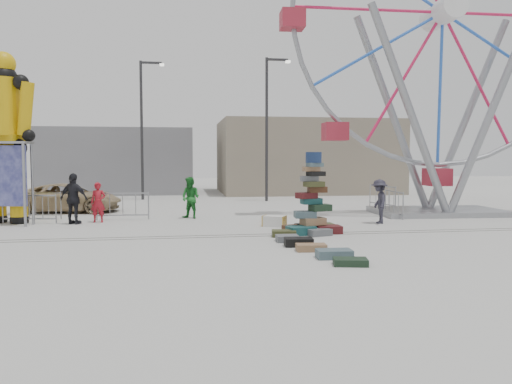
{
  "coord_description": "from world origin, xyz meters",
  "views": [
    {
      "loc": [
        -1.83,
        -14.69,
        2.48
      ],
      "look_at": [
        0.75,
        2.19,
        1.28
      ],
      "focal_mm": 35.0,
      "sensor_mm": 36.0,
      "label": 1
    }
  ],
  "objects": [
    {
      "name": "barricade_wheel_front",
      "position": [
        6.96,
        4.85,
        0.55
      ],
      "size": [
        0.22,
        2.0,
        1.1
      ],
      "primitive_type": null,
      "rotation": [
        0.0,
        0.0,
        1.51
      ],
      "color": "gray",
      "rests_on": "ground"
    },
    {
      "name": "barricade_dummy_a",
      "position": [
        -7.41,
        4.89,
        0.55
      ],
      "size": [
        1.99,
        0.41,
        1.1
      ],
      "primitive_type": null,
      "rotation": [
        0.0,
        0.0,
        -0.16
      ],
      "color": "gray",
      "rests_on": "ground"
    },
    {
      "name": "row_case_1",
      "position": [
        1.28,
        -0.48,
        0.09
      ],
      "size": [
        0.67,
        0.59,
        0.19
      ],
      "primitive_type": "cube",
      "rotation": [
        0.0,
        0.0,
        -0.04
      ],
      "color": "slate",
      "rests_on": "ground"
    },
    {
      "name": "row_case_5",
      "position": [
        2.01,
        -3.87,
        0.08
      ],
      "size": [
        0.85,
        0.62,
        0.16
      ],
      "primitive_type": "cube",
      "rotation": [
        0.0,
        0.0,
        -0.21
      ],
      "color": "#1C3320",
      "rests_on": "ground"
    },
    {
      "name": "ground",
      "position": [
        0.0,
        0.0,
        0.0
      ],
      "size": [
        90.0,
        90.0,
        0.0
      ],
      "primitive_type": "plane",
      "color": "#9E9E99",
      "rests_on": "ground"
    },
    {
      "name": "pedestrian_green",
      "position": [
        -1.42,
        5.53,
        0.84
      ],
      "size": [
        1.03,
        1.0,
        1.68
      ],
      "primitive_type": "imported",
      "rotation": [
        0.0,
        0.0,
        -0.64
      ],
      "color": "#1B6F25",
      "rests_on": "ground"
    },
    {
      "name": "building_right",
      "position": [
        7.0,
        20.0,
        2.5
      ],
      "size": [
        12.0,
        8.0,
        5.0
      ],
      "primitive_type": "cube",
      "color": "gray",
      "rests_on": "ground"
    },
    {
      "name": "track_line_far",
      "position": [
        0.0,
        1.0,
        0.0
      ],
      "size": [
        40.0,
        0.04,
        0.01
      ],
      "primitive_type": "cube",
      "color": "#47443F",
      "rests_on": "ground"
    },
    {
      "name": "parked_suv",
      "position": [
        -6.85,
        8.72,
        0.65
      ],
      "size": [
        4.77,
        2.41,
        1.29
      ],
      "primitive_type": "imported",
      "rotation": [
        0.0,
        0.0,
        1.51
      ],
      "color": "tan",
      "rests_on": "ground"
    },
    {
      "name": "pedestrian_grey",
      "position": [
        5.53,
        2.95,
        0.83
      ],
      "size": [
        0.79,
        1.16,
        1.65
      ],
      "primitive_type": "imported",
      "rotation": [
        0.0,
        0.0,
        -1.75
      ],
      "color": "#252430",
      "rests_on": "ground"
    },
    {
      "name": "track_line_near",
      "position": [
        0.0,
        0.6,
        0.0
      ],
      "size": [
        40.0,
        0.04,
        0.01
      ],
      "primitive_type": "cube",
      "color": "#47443F",
      "rests_on": "ground"
    },
    {
      "name": "barricade_wheel_back",
      "position": [
        8.0,
        8.53,
        0.55
      ],
      "size": [
        0.6,
        1.96,
        1.1
      ],
      "primitive_type": null,
      "rotation": [
        0.0,
        0.0,
        -1.32
      ],
      "color": "gray",
      "rests_on": "ground"
    },
    {
      "name": "row_case_2",
      "position": [
        1.42,
        -1.29,
        0.12
      ],
      "size": [
        0.83,
        0.56,
        0.24
      ],
      "primitive_type": "cube",
      "rotation": [
        0.0,
        0.0,
        -0.1
      ],
      "color": "black",
      "rests_on": "ground"
    },
    {
      "name": "barricade_dummy_b",
      "position": [
        -7.54,
        6.2,
        0.55
      ],
      "size": [
        1.99,
        0.37,
        1.1
      ],
      "primitive_type": null,
      "rotation": [
        0.0,
        0.0,
        -0.14
      ],
      "color": "gray",
      "rests_on": "ground"
    },
    {
      "name": "row_case_0",
      "position": [
        1.36,
        0.44,
        0.1
      ],
      "size": [
        0.8,
        0.6,
        0.2
      ],
      "primitive_type": "cube",
      "rotation": [
        0.0,
        0.0,
        -0.13
      ],
      "color": "#404422",
      "rests_on": "ground"
    },
    {
      "name": "ferris_wheel",
      "position": [
        9.28,
        5.51,
        7.51
      ],
      "size": [
        13.14,
        3.53,
        15.25
      ],
      "rotation": [
        0.0,
        0.0,
        -0.06
      ],
      "color": "gray",
      "rests_on": "ground"
    },
    {
      "name": "pedestrian_black",
      "position": [
        -5.72,
        4.46,
        0.94
      ],
      "size": [
        1.2,
        0.86,
        1.89
      ],
      "primitive_type": "imported",
      "rotation": [
        0.0,
        0.0,
        2.74
      ],
      "color": "black",
      "rests_on": "ground"
    },
    {
      "name": "suitcase_tower",
      "position": [
        2.42,
        0.99,
        0.74
      ],
      "size": [
        1.87,
        1.66,
        2.64
      ],
      "rotation": [
        0.0,
        0.0,
        0.13
      ],
      "color": "#1C5255",
      "rests_on": "ground"
    },
    {
      "name": "building_left",
      "position": [
        -6.0,
        22.0,
        2.2
      ],
      "size": [
        10.0,
        8.0,
        4.4
      ],
      "primitive_type": "cube",
      "color": "gray",
      "rests_on": "ground"
    },
    {
      "name": "lamp_post_right",
      "position": [
        3.09,
        13.0,
        4.48
      ],
      "size": [
        1.41,
        0.25,
        8.0
      ],
      "color": "#2D2D30",
      "rests_on": "ground"
    },
    {
      "name": "barricade_dummy_c",
      "position": [
        -4.09,
        5.52,
        0.55
      ],
      "size": [
        2.0,
        0.1,
        1.1
      ],
      "primitive_type": null,
      "rotation": [
        0.0,
        0.0,
        -0.0
      ],
      "color": "gray",
      "rests_on": "ground"
    },
    {
      "name": "crash_test_dummy",
      "position": [
        -8.24,
        5.16,
        3.46
      ],
      "size": [
        2.54,
        1.48,
        6.57
      ],
      "rotation": [
        0.0,
        0.0,
        -0.42
      ],
      "color": "black",
      "rests_on": "ground"
    },
    {
      "name": "steamer_trunk",
      "position": [
        1.5,
        2.75,
        0.19
      ],
      "size": [
        0.93,
        0.79,
        0.37
      ],
      "primitive_type": "cube",
      "rotation": [
        0.0,
        0.0,
        -0.5
      ],
      "color": "silver",
      "rests_on": "ground"
    },
    {
      "name": "lamp_post_left",
      "position": [
        -3.91,
        15.0,
        4.48
      ],
      "size": [
        1.41,
        0.25,
        8.0
      ],
      "color": "#2D2D30",
      "rests_on": "ground"
    },
    {
      "name": "row_case_4",
      "position": [
        1.89,
        -3.04,
        0.11
      ],
      "size": [
        0.89,
        0.55,
        0.22
      ],
      "primitive_type": "cube",
      "rotation": [
        0.0,
        0.0,
        -0.05
      ],
      "color": "slate",
      "rests_on": "ground"
    },
    {
      "name": "row_case_3",
      "position": [
        1.58,
        -2.04,
        0.09
      ],
      "size": [
        0.83,
        0.5,
        0.19
      ],
      "primitive_type": "cube",
      "rotation": [
        0.0,
        0.0,
        -0.09
      ],
      "color": "#9B734F",
      "rests_on": "ground"
    },
    {
      "name": "pedestrian_red",
      "position": [
        -4.92,
        4.84,
        0.77
      ],
      "size": [
        0.57,
        0.39,
        1.53
      ],
      "primitive_type": "imported",
      "rotation": [
        0.0,
        0.0,
        -0.04
      ],
      "color": "#A51723",
      "rests_on": "ground"
    }
  ]
}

